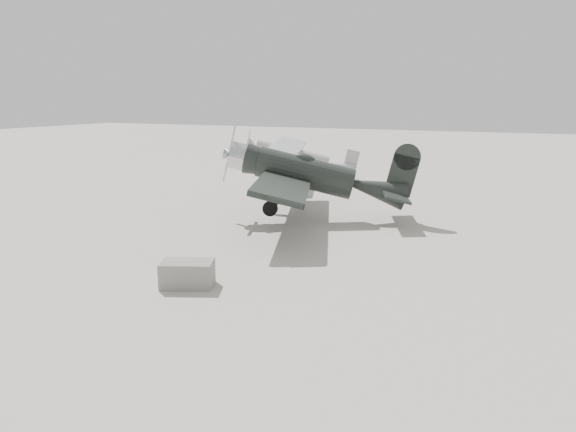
{
  "coord_description": "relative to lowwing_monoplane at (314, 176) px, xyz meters",
  "views": [
    {
      "loc": [
        8.3,
        -16.02,
        5.6
      ],
      "look_at": [
        0.14,
        1.42,
        1.5
      ],
      "focal_mm": 35.0,
      "sensor_mm": 36.0,
      "label": 1
    }
  ],
  "objects": [
    {
      "name": "equipment_block",
      "position": [
        0.13,
        -10.21,
        -1.69
      ],
      "size": [
        1.8,
        1.49,
        0.77
      ],
      "primitive_type": "cube",
      "rotation": [
        0.0,
        0.0,
        0.4
      ],
      "color": "slate",
      "rests_on": "ground"
    },
    {
      "name": "highwing_monoplane",
      "position": [
        -5.77,
        10.97,
        -0.19
      ],
      "size": [
        7.61,
        10.51,
        3.01
      ],
      "rotation": [
        0.0,
        0.23,
        0.35
      ],
      "color": "#AAACAF",
      "rests_on": "ground"
    },
    {
      "name": "ground",
      "position": [
        1.41,
        -7.51,
        -2.08
      ],
      "size": [
        160.0,
        160.0,
        0.0
      ],
      "primitive_type": "plane",
      "color": "gray",
      "rests_on": "ground"
    },
    {
      "name": "lowwing_monoplane",
      "position": [
        0.0,
        0.0,
        0.0
      ],
      "size": [
        8.88,
        12.02,
        3.93
      ],
      "rotation": [
        0.0,
        0.24,
        0.36
      ],
      "color": "black",
      "rests_on": "ground"
    }
  ]
}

